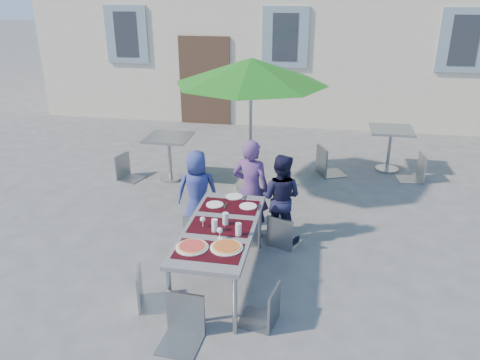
% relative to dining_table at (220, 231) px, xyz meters
% --- Properties ---
extents(ground, '(90.00, 90.00, 0.00)m').
position_rel_dining_table_xyz_m(ground, '(0.05, -0.57, -0.70)').
color(ground, '#4F5052').
rests_on(ground, ground).
extents(dining_table, '(0.80, 1.85, 0.76)m').
position_rel_dining_table_xyz_m(dining_table, '(0.00, 0.00, 0.00)').
color(dining_table, '#4C4C51').
rests_on(dining_table, ground).
extents(pizza_near_left, '(0.35, 0.35, 0.03)m').
position_rel_dining_table_xyz_m(pizza_near_left, '(-0.19, -0.52, 0.07)').
color(pizza_near_left, white).
rests_on(pizza_near_left, dining_table).
extents(pizza_near_right, '(0.35, 0.35, 0.03)m').
position_rel_dining_table_xyz_m(pizza_near_right, '(0.17, -0.46, 0.07)').
color(pizza_near_right, white).
rests_on(pizza_near_right, dining_table).
extents(glassware, '(0.50, 0.39, 0.15)m').
position_rel_dining_table_xyz_m(glassware, '(0.06, -0.09, 0.13)').
color(glassware, silver).
rests_on(glassware, dining_table).
extents(place_settings, '(0.68, 0.50, 0.01)m').
position_rel_dining_table_xyz_m(place_settings, '(0.02, 0.65, 0.06)').
color(place_settings, white).
rests_on(place_settings, dining_table).
extents(child_0, '(0.66, 0.51, 1.19)m').
position_rel_dining_table_xyz_m(child_0, '(-0.62, 1.28, -0.10)').
color(child_0, navy).
rests_on(child_0, ground).
extents(child_1, '(0.57, 0.42, 1.43)m').
position_rel_dining_table_xyz_m(child_1, '(0.16, 1.20, 0.02)').
color(child_1, '#5B3873').
rests_on(child_1, ground).
extents(child_2, '(0.66, 0.45, 1.25)m').
position_rel_dining_table_xyz_m(child_2, '(0.57, 1.19, -0.07)').
color(child_2, '#181836').
rests_on(child_2, ground).
extents(chair_0, '(0.42, 0.42, 0.85)m').
position_rel_dining_table_xyz_m(chair_0, '(-0.49, 0.82, -0.20)').
color(chair_0, '#90989B').
rests_on(chair_0, ground).
extents(chair_1, '(0.55, 0.56, 0.98)m').
position_rel_dining_table_xyz_m(chair_1, '(0.09, 0.93, -0.12)').
color(chair_1, gray).
rests_on(chair_1, ground).
extents(chair_2, '(0.50, 0.50, 0.87)m').
position_rel_dining_table_xyz_m(chair_2, '(0.64, 0.99, -0.19)').
color(chair_2, gray).
rests_on(chair_2, ground).
extents(chair_3, '(0.48, 0.47, 0.85)m').
position_rel_dining_table_xyz_m(chair_3, '(-0.70, -0.57, -0.21)').
color(chair_3, '#92969D').
rests_on(chair_3, ground).
extents(chair_4, '(0.44, 0.44, 0.84)m').
position_rel_dining_table_xyz_m(chair_4, '(0.63, -0.65, -0.21)').
color(chair_4, gray).
rests_on(chair_4, ground).
extents(chair_5, '(0.43, 0.43, 0.91)m').
position_rel_dining_table_xyz_m(chair_5, '(-0.16, -1.04, -0.16)').
color(chair_5, gray).
rests_on(chair_5, ground).
extents(patio_umbrella, '(2.50, 2.50, 2.27)m').
position_rel_dining_table_xyz_m(patio_umbrella, '(-0.11, 2.82, 1.35)').
color(patio_umbrella, '#AEB2B6').
rests_on(patio_umbrella, ground).
extents(cafe_table_0, '(0.77, 0.77, 0.83)m').
position_rel_dining_table_xyz_m(cafe_table_0, '(-1.63, 3.04, -0.10)').
color(cafe_table_0, '#AEB2B6').
rests_on(cafe_table_0, ground).
extents(bg_chair_l_0, '(0.49, 0.48, 0.88)m').
position_rel_dining_table_xyz_m(bg_chair_l_0, '(-2.44, 2.92, -0.18)').
color(bg_chair_l_0, gray).
rests_on(bg_chair_l_0, ground).
extents(bg_chair_r_0, '(0.55, 0.54, 0.95)m').
position_rel_dining_table_xyz_m(bg_chair_r_0, '(-1.14, 3.07, -0.14)').
color(bg_chair_r_0, '#94989F').
rests_on(bg_chair_r_0, ground).
extents(cafe_table_1, '(0.78, 0.78, 0.84)m').
position_rel_dining_table_xyz_m(cafe_table_1, '(2.36, 4.23, -0.09)').
color(cafe_table_1, '#AEB2B6').
rests_on(cafe_table_1, ground).
extents(bg_chair_l_1, '(0.62, 0.61, 1.05)m').
position_rel_dining_table_xyz_m(bg_chair_l_1, '(1.20, 3.79, -0.08)').
color(bg_chair_l_1, gray).
rests_on(bg_chair_l_1, ground).
extents(bg_chair_r_1, '(0.46, 0.46, 0.93)m').
position_rel_dining_table_xyz_m(bg_chair_r_1, '(2.81, 3.80, -0.15)').
color(bg_chair_r_1, gray).
rests_on(bg_chair_r_1, ground).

